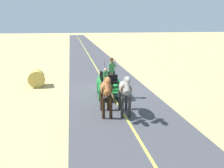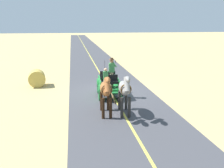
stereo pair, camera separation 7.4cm
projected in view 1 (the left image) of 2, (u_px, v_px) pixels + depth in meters
name	position (u px, v px, depth m)	size (l,w,h in m)	color
ground_plane	(110.00, 92.00, 15.30)	(200.00, 200.00, 0.00)	tan
road_surface	(110.00, 91.00, 15.30)	(5.57, 160.00, 0.01)	#424247
road_centre_stripe	(110.00, 91.00, 15.29)	(0.12, 160.00, 0.00)	#DBCC4C
horse_drawn_carriage	(109.00, 84.00, 14.13)	(1.53, 4.51, 2.50)	#1E7233
horse_near_side	(125.00, 89.00, 11.15)	(0.70, 2.14, 2.21)	gray
horse_off_side	(106.00, 90.00, 11.04)	(0.64, 2.13, 2.21)	brown
hay_bale	(36.00, 78.00, 16.45)	(1.20, 1.20, 1.10)	gold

